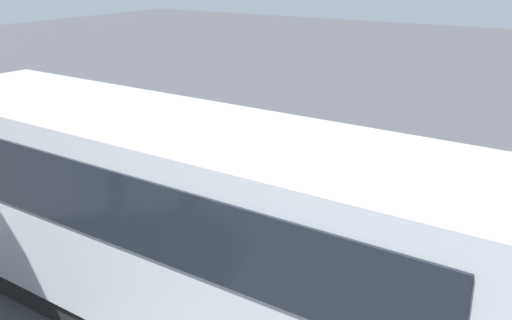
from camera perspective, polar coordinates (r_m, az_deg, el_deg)
name	(u,v)px	position (r m, az deg, el deg)	size (l,w,h in m)	color
ground_plane	(300,198)	(14.13, 4.27, -3.63)	(80.00, 80.00, 0.00)	#424247
tour_bus	(182,227)	(8.82, -7.13, -6.43)	(10.60, 2.92, 3.25)	#B7BABF
spectator_far_left	(295,204)	(10.98, 3.79, -4.24)	(0.58, 0.37, 1.82)	black
spectator_left	(258,198)	(11.36, 0.18, -3.63)	(0.57, 0.33, 1.74)	black
spectator_centre	(211,192)	(11.74, -4.32, -3.12)	(0.58, 0.37, 1.70)	black
parked_motorcycle_silver	(303,258)	(10.39, 4.53, -9.40)	(2.05, 0.58, 0.99)	black
stunt_motorcycle	(201,132)	(17.24, -5.28, 2.67)	(2.05, 0.64, 1.23)	black
traffic_cone	(286,162)	(15.62, 2.89, -0.17)	(0.34, 0.34, 0.63)	orange
bay_line_b	(420,191)	(15.01, 15.44, -2.91)	(0.13, 3.85, 0.01)	white
bay_line_c	(317,170)	(15.98, 5.90, -0.96)	(0.14, 4.27, 0.01)	white
bay_line_d	(232,152)	(17.35, -2.33, 0.74)	(0.14, 4.46, 0.01)	white
bay_line_e	(160,137)	(19.04, -9.23, 2.16)	(0.13, 3.79, 0.01)	white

